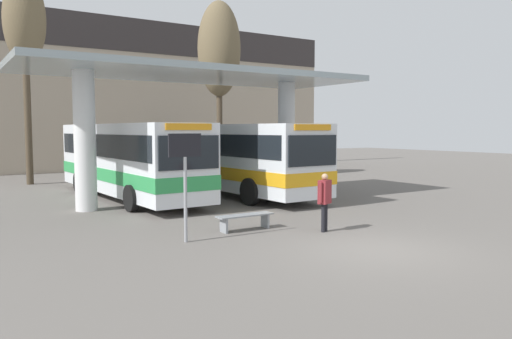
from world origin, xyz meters
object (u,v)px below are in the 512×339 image
Objects in this scene: pedestrian_waiting at (325,196)px; poplar_tree_behind_right at (219,50)px; transit_bus_left_bay at (128,157)px; info_sign_platform at (185,165)px; waiting_bench_near_pillar at (245,218)px; poplar_tree_behind_left at (24,24)px; transit_bus_center_bay at (228,155)px; parked_car_street at (171,158)px.

pedestrian_waiting is 0.16× the size of poplar_tree_behind_right.
transit_bus_left_bay is 9.12m from info_sign_platform.
pedestrian_waiting is at bearing -38.00° from waiting_bench_near_pillar.
info_sign_platform is 0.26× the size of poplar_tree_behind_left.
transit_bus_center_bay is at bearing 63.94° from waiting_bench_near_pillar.
transit_bus_left_bay is at bearing -142.46° from poplar_tree_behind_right.
poplar_tree_behind_left is at bearing 80.69° from pedestrian_waiting.
transit_bus_center_bay is 1.11× the size of poplar_tree_behind_right.
waiting_bench_near_pillar is 2.74m from info_sign_platform.
info_sign_platform is 0.61× the size of parked_car_street.
transit_bus_center_bay is 2.54× the size of parked_car_street.
poplar_tree_behind_right reaches higher than transit_bus_left_bay.
parked_car_street is (9.94, 4.30, -7.53)m from poplar_tree_behind_left.
transit_bus_left_bay is 10.24m from pedestrian_waiting.
poplar_tree_behind_left is 10.57m from poplar_tree_behind_right.
pedestrian_waiting is 22.85m from parked_car_street.
pedestrian_waiting is 20.19m from poplar_tree_behind_left.
transit_bus_center_bay is at bearing -52.04° from poplar_tree_behind_left.
pedestrian_waiting reaches higher than waiting_bench_near_pillar.
pedestrian_waiting is at bearing 101.46° from transit_bus_left_bay.
transit_bus_left_bay reaches higher than parked_car_street.
pedestrian_waiting is (3.92, -0.91, -1.00)m from info_sign_platform.
parked_car_street is (7.23, 12.43, -0.83)m from transit_bus_left_bay.
waiting_bench_near_pillar is at bearing 116.66° from pedestrian_waiting.
parked_car_street is at bearing 23.41° from poplar_tree_behind_left.
poplar_tree_behind_left reaches higher than pedestrian_waiting.
info_sign_platform is at bearing -85.78° from poplar_tree_behind_left.
transit_bus_center_bay is at bearing -115.40° from poplar_tree_behind_right.
poplar_tree_behind_left is 2.40× the size of parked_car_street.
poplar_tree_behind_right is 2.29× the size of parked_car_street.
parked_car_street is (4.75, 22.35, -0.10)m from pedestrian_waiting.
info_sign_platform is at bearing -111.65° from parked_car_street.
transit_bus_left_bay is at bearing -14.88° from transit_bus_center_bay.
transit_bus_left_bay reaches higher than info_sign_platform.
transit_bus_left_bay is 6.49× the size of waiting_bench_near_pillar.
info_sign_platform is (-5.81, -8.07, 0.25)m from transit_bus_center_bay.
waiting_bench_near_pillar is at bearing -78.53° from poplar_tree_behind_left.
transit_bus_center_bay is 4.12× the size of info_sign_platform.
info_sign_platform is (-2.11, -0.50, 1.68)m from waiting_bench_near_pillar.
poplar_tree_behind_left is (-1.27, 17.13, 6.43)m from info_sign_platform.
info_sign_platform reaches higher than parked_car_street.
transit_bus_left_bay is 4.03× the size of info_sign_platform.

